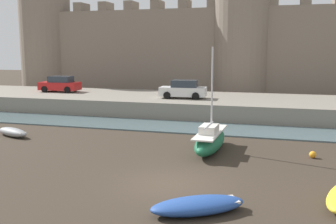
# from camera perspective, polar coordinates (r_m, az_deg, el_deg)

# --- Properties ---
(ground_plane) EXTENTS (160.00, 160.00, 0.00)m
(ground_plane) POSITION_cam_1_polar(r_m,az_deg,el_deg) (17.25, 0.11, -10.45)
(ground_plane) COLOR #382D23
(water_channel) EXTENTS (80.00, 4.50, 0.10)m
(water_channel) POSITION_cam_1_polar(r_m,az_deg,el_deg) (28.85, 6.77, -2.42)
(water_channel) COLOR slate
(water_channel) RESTS_ON ground
(quay_road) EXTENTS (63.62, 10.00, 1.44)m
(quay_road) POSITION_cam_1_polar(r_m,az_deg,el_deg) (35.81, 8.64, 0.88)
(quay_road) COLOR gray
(quay_road) RESTS_ON ground
(castle) EXTENTS (58.99, 7.38, 18.31)m
(castle) POSITION_cam_1_polar(r_m,az_deg,el_deg) (46.89, 10.65, 10.10)
(castle) COLOR gray
(castle) RESTS_ON ground
(sailboat_midflat_centre) EXTENTS (1.52, 5.25, 5.91)m
(sailboat_midflat_centre) POSITION_cam_1_polar(r_m,az_deg,el_deg) (22.48, 6.14, -4.07)
(sailboat_midflat_centre) COLOR #1E6B47
(sailboat_midflat_centre) RESTS_ON ground
(rowboat_foreground_left) EXTENTS (3.09, 1.94, 0.58)m
(rowboat_foreground_left) POSITION_cam_1_polar(r_m,az_deg,el_deg) (28.29, -21.62, -2.70)
(rowboat_foreground_left) COLOR gray
(rowboat_foreground_left) RESTS_ON ground
(rowboat_foreground_right) EXTENTS (3.66, 2.94, 0.57)m
(rowboat_foreground_right) POSITION_cam_1_polar(r_m,az_deg,el_deg) (14.37, 4.37, -13.31)
(rowboat_foreground_right) COLOR #234793
(rowboat_foreground_right) RESTS_ON ground
(mooring_buoy_off_centre) EXTENTS (0.37, 0.37, 0.37)m
(mooring_buoy_off_centre) POSITION_cam_1_polar(r_m,az_deg,el_deg) (22.54, 20.27, -5.83)
(mooring_buoy_off_centre) COLOR orange
(mooring_buoy_off_centre) RESTS_ON ground
(car_quay_centre_east) EXTENTS (4.19, 2.05, 1.62)m
(car_quay_centre_east) POSITION_cam_1_polar(r_m,az_deg,el_deg) (41.90, -15.40, 3.90)
(car_quay_centre_east) COLOR red
(car_quay_centre_east) RESTS_ON quay_road
(car_quay_centre_west) EXTENTS (4.19, 2.05, 1.62)m
(car_quay_centre_west) POSITION_cam_1_polar(r_m,az_deg,el_deg) (35.10, 2.26, 3.28)
(car_quay_centre_west) COLOR silver
(car_quay_centre_west) RESTS_ON quay_road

